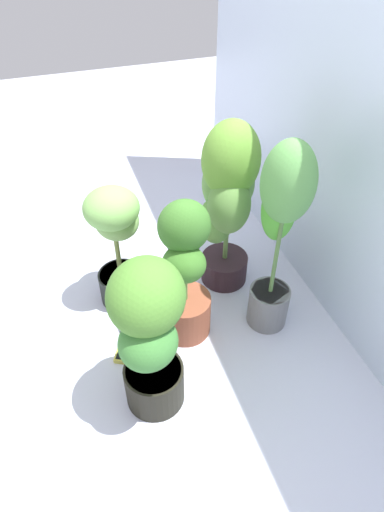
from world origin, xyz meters
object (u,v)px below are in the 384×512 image
object	(u,v)px
potted_plant_back_left	(228,195)
hygrometer_box	(124,356)
potted_plant_front_right	(149,329)
potted_plant_center	(185,271)
potted_plant_front_left	(117,239)
potted_plant_back_center	(280,224)

from	to	relation	value
potted_plant_back_left	hygrometer_box	distance (m)	0.93
potted_plant_front_right	potted_plant_center	distance (m)	0.42
potted_plant_front_right	hygrometer_box	size ratio (longest dim) A/B	7.22
potted_plant_front_left	hygrometer_box	xyz separation A→B (m)	(0.41, -0.09, -0.38)
potted_plant_front_right	potted_plant_center	bearing A→B (deg)	143.33
potted_plant_front_right	potted_plant_back_center	xyz separation A→B (m)	(-0.27, 0.66, 0.14)
potted_plant_front_right	hygrometer_box	xyz separation A→B (m)	(-0.25, -0.09, -0.45)
potted_plant_front_left	potted_plant_front_right	bearing A→B (deg)	-0.04
potted_plant_front_right	potted_plant_front_left	bearing A→B (deg)	179.96
potted_plant_front_left	potted_plant_back_left	bearing A→B (deg)	85.99
potted_plant_center	potted_plant_front_right	bearing A→B (deg)	-36.67
potted_plant_back_center	hygrometer_box	distance (m)	0.96
potted_plant_front_left	hygrometer_box	size ratio (longest dim) A/B	6.42
potted_plant_front_left	hygrometer_box	world-z (taller)	potted_plant_front_left
potted_plant_center	potted_plant_back_center	bearing A→B (deg)	81.59
potted_plant_front_right	potted_plant_back_center	world-z (taller)	potted_plant_back_center
potted_plant_back_left	potted_plant_front_left	world-z (taller)	potted_plant_back_left
potted_plant_front_right	potted_plant_back_left	bearing A→B (deg)	137.74
potted_plant_back_center	potted_plant_center	xyz separation A→B (m)	(-0.06, -0.42, -0.21)
potted_plant_center	potted_plant_back_left	bearing A→B (deg)	132.41
potted_plant_center	hygrometer_box	bearing A→B (deg)	-76.44
potted_plant_front_right	potted_plant_front_left	distance (m)	0.66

